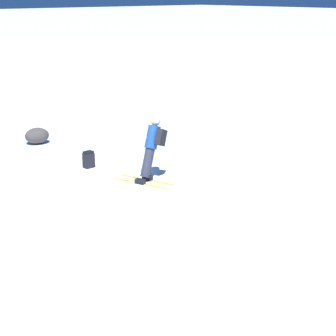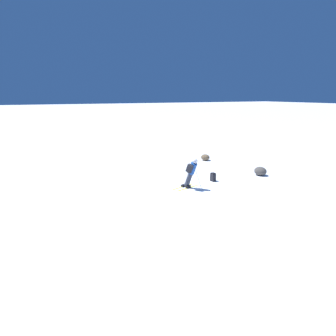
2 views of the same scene
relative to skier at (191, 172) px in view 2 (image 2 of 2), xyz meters
name	(u,v)px [view 2 (image 2 of 2)]	position (x,y,z in m)	size (l,w,h in m)	color
ground_plane	(177,183)	(1.34, 0.09, -0.96)	(300.00, 300.00, 0.00)	white
skier	(191,172)	(0.00, 0.00, 0.00)	(1.58, 1.76, 1.76)	yellow
spare_backpack	(213,177)	(0.77, -2.00, -0.71)	(0.31, 0.23, 0.50)	black
exposed_boulder_0	(260,171)	(0.56, -5.48, -0.69)	(0.83, 0.70, 0.54)	#4C4742
exposed_boulder_1	(205,157)	(6.14, -5.05, -0.72)	(0.73, 0.62, 0.47)	brown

